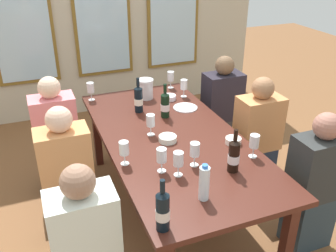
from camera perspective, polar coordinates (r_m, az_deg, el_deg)
ground_plane at (r=3.38m, az=0.52°, el=-12.61°), size 12.00×12.00×0.00m
dining_table at (r=3.00m, az=0.57°, el=-2.70°), size 1.04×2.15×0.74m
white_plate_0 at (r=3.44m, az=2.65°, el=2.79°), size 0.22×0.22×0.01m
metal_pitcher at (r=3.63m, az=-3.42°, el=5.65°), size 0.16×0.16×0.19m
wine_bottle_0 at (r=2.52m, az=9.94°, el=-4.44°), size 0.08×0.08×0.31m
wine_bottle_1 at (r=3.23m, az=-0.44°, el=3.24°), size 0.08×0.08×0.30m
wine_bottle_2 at (r=3.33m, az=-4.48°, el=4.10°), size 0.08×0.08×0.32m
wine_bottle_3 at (r=2.03m, az=-0.81°, el=-12.71°), size 0.08×0.08×0.32m
tasting_bowl_0 at (r=2.89m, az=9.86°, el=-2.22°), size 0.12×0.12×0.05m
tasting_bowl_1 at (r=2.88m, az=-0.05°, el=-1.93°), size 0.14×0.14×0.05m
tasting_bowl_2 at (r=3.61m, az=0.23°, el=4.36°), size 0.12×0.12×0.04m
water_bottle at (r=2.25m, az=5.50°, el=-8.59°), size 0.06×0.06×0.24m
wine_glass_0 at (r=2.93m, az=-2.66°, el=0.70°), size 0.07×0.07×0.17m
wine_glass_1 at (r=2.44m, az=1.58°, el=-5.08°), size 0.07×0.07×0.17m
wine_glass_2 at (r=2.71m, az=12.96°, el=-2.34°), size 0.07×0.07×0.17m
wine_glass_3 at (r=2.57m, az=-6.68°, el=-3.43°), size 0.07×0.07×0.17m
wine_glass_4 at (r=2.55m, az=4.08°, el=-3.73°), size 0.07×0.07×0.17m
wine_glass_5 at (r=3.65m, az=2.43°, el=6.23°), size 0.07×0.07×0.17m
wine_glass_6 at (r=2.48m, az=-0.98°, el=-4.62°), size 0.07×0.07×0.17m
wine_glass_7 at (r=3.87m, az=0.41°, el=7.42°), size 0.07×0.07×0.17m
wine_glass_8 at (r=3.64m, az=-11.67°, el=5.65°), size 0.07×0.07×0.17m
seated_person_0 at (r=3.51m, az=-16.47°, el=-1.87°), size 0.38×0.24×1.11m
seated_person_1 at (r=3.93m, az=8.11°, el=2.27°), size 0.38×0.24×1.11m
seated_person_2 at (r=2.34m, az=-12.19°, el=-18.07°), size 0.38×0.24×1.11m
seated_person_3 at (r=2.96m, az=21.29°, el=-8.47°), size 0.38×0.24×1.11m
seated_person_4 at (r=2.95m, az=-15.00°, el=-7.60°), size 0.38×0.24×1.11m
seated_person_5 at (r=3.44m, az=13.30°, el=-2.00°), size 0.38×0.24×1.11m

